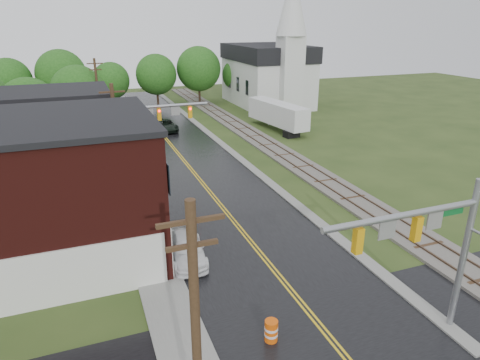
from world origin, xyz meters
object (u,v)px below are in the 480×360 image
utility_pole_c (98,95)px  tree_left_e (80,93)px  utility_pole_a (196,338)px  brick_building (25,194)px  construction_barrel (271,331)px  traffic_signal_far (151,121)px  semi_trailer (278,114)px  tree_left_c (31,108)px  suv_dark (166,125)px  traffic_signal_near (429,237)px  church (270,69)px  utility_pole_b (117,142)px  pickup_white (187,248)px

utility_pole_c → tree_left_e: utility_pole_c is taller
utility_pole_a → brick_building: bearing=110.7°
tree_left_e → construction_barrel: tree_left_e is taller
construction_barrel → traffic_signal_far: bearing=92.4°
utility_pole_c → semi_trailer: utility_pole_c is taller
tree_left_c → tree_left_e: bearing=50.2°
traffic_signal_far → utility_pole_c: utility_pole_c is taller
brick_building → suv_dark: 31.09m
traffic_signal_near → tree_left_e: tree_left_e is taller
traffic_signal_near → construction_barrel: traffic_signal_near is taller
traffic_signal_near → semi_trailer: size_ratio=0.68×
tree_left_e → brick_building: bearing=-96.7°
brick_building → tree_left_e: (3.64, 30.90, 0.66)m
suv_dark → utility_pole_c: bearing=168.3°
suv_dark → brick_building: bearing=-118.9°
utility_pole_a → semi_trailer: size_ratio=0.83×
church → utility_pole_b: church is taller
utility_pole_c → construction_barrel: (4.30, -40.00, -4.20)m
traffic_signal_near → suv_dark: bearing=93.7°
traffic_signal_near → semi_trailer: (10.69, 36.43, -2.89)m
traffic_signal_far → utility_pole_a: (-3.33, -27.00, -0.25)m
utility_pole_a → suv_dark: size_ratio=1.79×
traffic_signal_near → traffic_signal_far: size_ratio=1.00×
utility_pole_b → tree_left_e: 23.99m
utility_pole_c → tree_left_e: (-2.05, 1.90, 0.09)m
brick_building → tree_left_c: size_ratio=1.87×
traffic_signal_near → pickup_white: 13.32m
traffic_signal_near → utility_pole_c: 43.24m
traffic_signal_near → utility_pole_a: utility_pole_a is taller
pickup_white → brick_building: bearing=165.4°
traffic_signal_far → pickup_white: size_ratio=1.56×
church → pickup_white: church is taller
utility_pole_a → utility_pole_b: (0.00, 22.00, 0.00)m
church → utility_pole_c: size_ratio=2.22×
utility_pole_a → construction_barrel: size_ratio=8.70×
brick_building → traffic_signal_near: 20.60m
utility_pole_c → semi_trailer: size_ratio=0.83×
church → tree_left_c: bearing=-157.8°
tree_left_c → tree_left_e: (5.00, 6.00, 0.30)m
brick_building → church: church is taller
utility_pole_b → church: bearing=49.8°
church → utility_pole_c: church is taller
tree_left_c → traffic_signal_far: bearing=-51.2°
tree_left_c → semi_trailer: size_ratio=0.71×
traffic_signal_far → pickup_white: (-0.79, -15.03, -4.29)m
utility_pole_b → semi_trailer: size_ratio=0.83×
brick_building → church: (32.48, 38.74, 1.68)m
brick_building → construction_barrel: brick_building is taller
pickup_white → traffic_signal_near: bearing=-46.7°
church → brick_building: bearing=-130.0°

